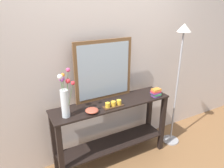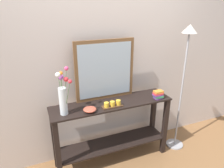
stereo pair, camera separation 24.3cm
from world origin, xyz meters
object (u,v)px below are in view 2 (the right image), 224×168
object	(u,v)px
mirror_leaning	(105,70)
candle_tray	(112,104)
book_stack	(158,95)
floor_lamp	(184,70)
console_table	(112,125)
decorative_bowl	(90,109)
tall_vase_left	(63,95)

from	to	relation	value
mirror_leaning	candle_tray	world-z (taller)	mirror_leaning
book_stack	floor_lamp	bearing A→B (deg)	3.19
console_table	decorative_bowl	size ratio (longest dim) A/B	10.19
tall_vase_left	decorative_bowl	distance (m)	0.33
tall_vase_left	decorative_bowl	bearing A→B (deg)	-12.83
console_table	candle_tray	xyz separation A→B (m)	(-0.03, -0.10, 0.35)
candle_tray	book_stack	distance (m)	0.61
console_table	decorative_bowl	distance (m)	0.48
console_table	candle_tray	size ratio (longest dim) A/B	6.07
mirror_leaning	tall_vase_left	bearing A→B (deg)	-159.73
tall_vase_left	floor_lamp	xyz separation A→B (m)	(1.54, -0.04, 0.11)
tall_vase_left	floor_lamp	size ratio (longest dim) A/B	0.30
console_table	mirror_leaning	xyz separation A→B (m)	(-0.03, 0.15, 0.69)
mirror_leaning	decorative_bowl	bearing A→B (deg)	-137.01
decorative_bowl	book_stack	world-z (taller)	book_stack
tall_vase_left	book_stack	xyz separation A→B (m)	(1.15, -0.06, -0.17)
candle_tray	decorative_bowl	world-z (taller)	candle_tray
tall_vase_left	console_table	bearing A→B (deg)	4.99
tall_vase_left	candle_tray	distance (m)	0.58
book_stack	floor_lamp	xyz separation A→B (m)	(0.38, 0.02, 0.27)
console_table	floor_lamp	world-z (taller)	floor_lamp
candle_tray	decorative_bowl	bearing A→B (deg)	-176.94
floor_lamp	mirror_leaning	bearing A→B (deg)	166.43
mirror_leaning	book_stack	world-z (taller)	mirror_leaning
tall_vase_left	book_stack	world-z (taller)	tall_vase_left
mirror_leaning	decorative_bowl	xyz separation A→B (m)	(-0.28, -0.26, -0.34)
console_table	tall_vase_left	size ratio (longest dim) A/B	2.84
console_table	tall_vase_left	xyz separation A→B (m)	(-0.58, -0.05, 0.54)
mirror_leaning	floor_lamp	world-z (taller)	floor_lamp
mirror_leaning	console_table	bearing A→B (deg)	-79.90
console_table	floor_lamp	bearing A→B (deg)	-5.12
candle_tray	floor_lamp	world-z (taller)	floor_lamp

